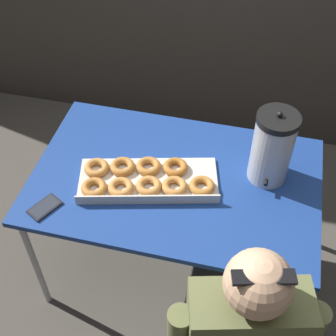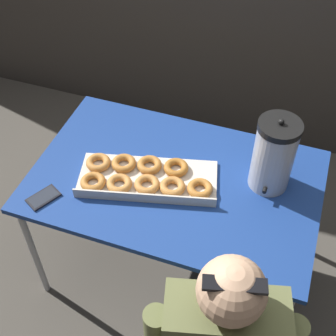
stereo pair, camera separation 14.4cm
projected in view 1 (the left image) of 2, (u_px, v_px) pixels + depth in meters
ground_plane at (174, 264)px, 2.64m from camera, size 12.00×12.00×0.00m
folding_table at (175, 185)px, 2.15m from camera, size 1.29×0.82×0.73m
donut_box at (145, 179)px, 2.08m from camera, size 0.66×0.40×0.05m
coffee_urn at (272, 147)px, 2.00m from camera, size 0.18×0.20×0.37m
cell_phone at (45, 207)px, 1.99m from camera, size 0.14×0.16×0.01m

